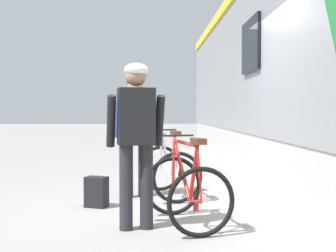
{
  "coord_description": "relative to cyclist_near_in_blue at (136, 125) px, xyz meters",
  "views": [
    {
      "loc": [
        -0.29,
        -5.53,
        1.25
      ],
      "look_at": [
        -0.07,
        0.7,
        1.05
      ],
      "focal_mm": 47.93,
      "sensor_mm": 36.0,
      "label": 1
    }
  ],
  "objects": [
    {
      "name": "bicycle_near_silver",
      "position": [
        0.48,
        0.01,
        -0.65
      ],
      "size": [
        0.91,
        1.19,
        0.99
      ],
      "color": "black",
      "rests_on": "ground"
    },
    {
      "name": "ground_plane",
      "position": [
        0.53,
        -1.0,
        -1.05
      ],
      "size": [
        80.0,
        80.0,
        0.0
      ],
      "primitive_type": "plane",
      "color": "gray"
    },
    {
      "name": "cyclist_far_in_dark",
      "position": [
        0.07,
        -1.8,
        0.0
      ],
      "size": [
        0.65,
        0.38,
        1.76
      ],
      "color": "#232328",
      "rests_on": "ground"
    },
    {
      "name": "bicycle_far_red",
      "position": [
        0.61,
        -1.66,
        -0.65
      ],
      "size": [
        0.94,
        1.2,
        0.99
      ],
      "color": "black",
      "rests_on": "ground"
    },
    {
      "name": "water_bottle_near_the_bikes",
      "position": [
        0.79,
        -0.97,
        -0.95
      ],
      "size": [
        0.07,
        0.07,
        0.2
      ],
      "primitive_type": "cylinder",
      "color": "red",
      "rests_on": "ground"
    },
    {
      "name": "cyclist_near_in_blue",
      "position": [
        0.0,
        0.0,
        0.0
      ],
      "size": [
        0.65,
        0.4,
        1.76
      ],
      "color": "#232328",
      "rests_on": "ground"
    },
    {
      "name": "backpack_on_platform",
      "position": [
        -0.49,
        -0.68,
        -0.85
      ],
      "size": [
        0.33,
        0.27,
        0.4
      ],
      "primitive_type": "cube",
      "rotation": [
        0.0,
        0.0,
        -0.39
      ],
      "color": "black",
      "rests_on": "ground"
    }
  ]
}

